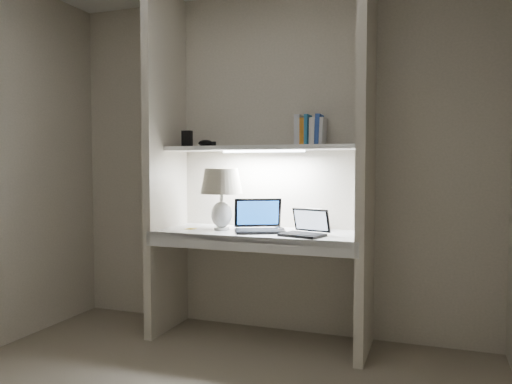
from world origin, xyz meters
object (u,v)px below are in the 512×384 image
at_px(book_row, 310,131).
at_px(speaker, 313,219).
at_px(laptop_main, 259,224).
at_px(laptop_netbook, 305,229).
at_px(table_lamp, 221,188).

bearing_deg(book_row, speaker, 5.30).
height_order(laptop_main, book_row, book_row).
distance_m(laptop_netbook, book_row, 0.72).
xyz_separation_m(table_lamp, laptop_netbook, (0.63, -0.08, -0.25)).
height_order(table_lamp, laptop_netbook, table_lamp).
relative_size(laptop_main, laptop_netbook, 1.31).
bearing_deg(table_lamp, laptop_main, 4.23).
relative_size(speaker, book_row, 0.71).
distance_m(laptop_main, laptop_netbook, 0.37).
height_order(table_lamp, speaker, table_lamp).
bearing_deg(table_lamp, speaker, 18.70).
bearing_deg(table_lamp, laptop_netbook, -6.95).
xyz_separation_m(laptop_netbook, speaker, (-0.02, 0.28, 0.04)).
distance_m(laptop_main, book_row, 0.74).
height_order(laptop_main, laptop_netbook, laptop_main).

